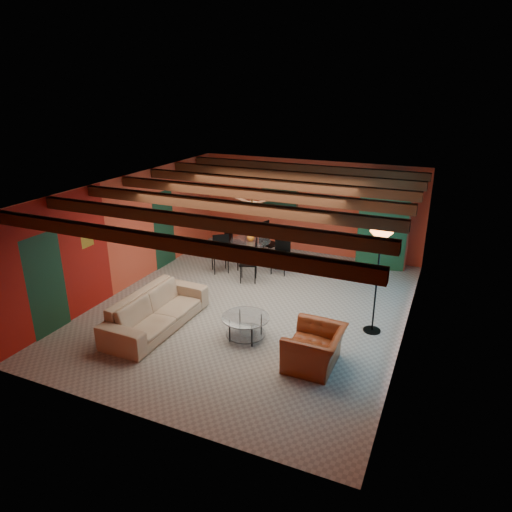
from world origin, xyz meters
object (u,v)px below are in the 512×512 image
at_px(armchair, 315,348).
at_px(floor_lamp, 377,283).
at_px(sofa, 157,311).
at_px(armoire, 384,228).
at_px(potted_plant, 389,180).
at_px(coffee_table, 246,327).
at_px(vase, 251,226).
at_px(dining_table, 251,249).

xyz_separation_m(armchair, floor_lamp, (0.72, 1.63, 0.71)).
bearing_deg(sofa, floor_lamp, -67.90).
height_order(armoire, potted_plant, potted_plant).
bearing_deg(sofa, coffee_table, -79.58).
height_order(coffee_table, vase, vase).
bearing_deg(potted_plant, dining_table, -152.81).
xyz_separation_m(coffee_table, floor_lamp, (2.22, 1.28, 0.82)).
bearing_deg(armchair, coffee_table, -103.33).
bearing_deg(floor_lamp, dining_table, 150.23).
bearing_deg(dining_table, armoire, 27.19).
xyz_separation_m(potted_plant, vase, (-3.18, -1.63, -1.15)).
xyz_separation_m(sofa, dining_table, (0.44, 3.67, 0.19)).
bearing_deg(vase, potted_plant, 27.19).
bearing_deg(potted_plant, sofa, -124.32).
relative_size(armchair, floor_lamp, 0.51).
bearing_deg(dining_table, vase, 0.00).
xyz_separation_m(floor_lamp, potted_plant, (-0.45, 3.71, 1.30)).
bearing_deg(sofa, vase, -6.18).
relative_size(armchair, potted_plant, 2.37).
xyz_separation_m(sofa, potted_plant, (3.62, 5.30, 2.00)).
distance_m(armchair, dining_table, 4.72).
bearing_deg(coffee_table, potted_plant, 70.45).
height_order(coffee_table, dining_table, dining_table).
bearing_deg(vase, armchair, -51.91).
distance_m(coffee_table, potted_plant, 5.70).
xyz_separation_m(dining_table, vase, (0.00, 0.00, 0.66)).
height_order(sofa, armchair, sofa).
height_order(armoire, floor_lamp, armoire).
relative_size(dining_table, vase, 10.17).
bearing_deg(coffee_table, floor_lamp, 29.94).
height_order(coffee_table, potted_plant, potted_plant).
bearing_deg(armoire, floor_lamp, -95.09).
distance_m(dining_table, floor_lamp, 4.21).
distance_m(sofa, vase, 3.79).
distance_m(floor_lamp, vase, 4.18).
relative_size(potted_plant, vase, 2.18).
relative_size(coffee_table, dining_table, 0.44).
bearing_deg(sofa, armoire, -33.62).
distance_m(armoire, floor_lamp, 3.73).
distance_m(armchair, potted_plant, 5.71).
distance_m(armoire, potted_plant, 1.30).
bearing_deg(vase, sofa, -96.88).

